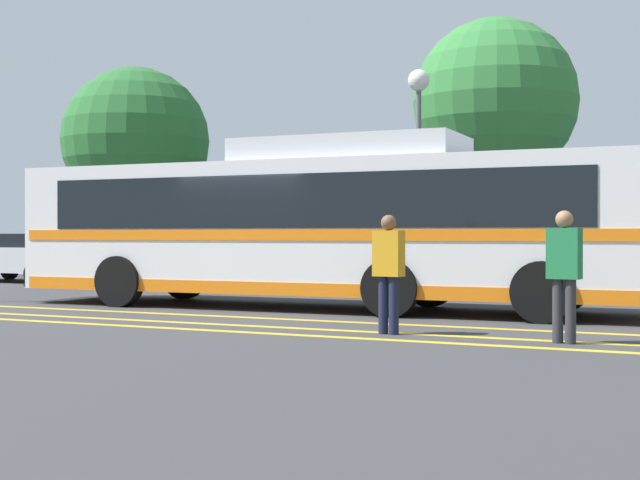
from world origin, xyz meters
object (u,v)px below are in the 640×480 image
at_px(transit_bus, 321,225).
at_px(parked_car_0, 21,257).
at_px(pedestrian_2, 564,268).
at_px(tree_0, 495,101).
at_px(parked_car_1, 214,259).
at_px(street_lamp, 419,118).
at_px(tree_1, 136,141).
at_px(parked_car_2, 454,261).
at_px(pedestrian_1, 389,266).

relative_size(transit_bus, parked_car_0, 2.94).
distance_m(pedestrian_2, tree_0, 16.07).
xyz_separation_m(parked_car_1, street_lamp, (4.86, 2.52, 3.78)).
relative_size(street_lamp, tree_1, 0.83).
xyz_separation_m(transit_bus, parked_car_2, (1.29, 4.54, -0.81)).
relative_size(transit_bus, pedestrian_2, 7.25).
relative_size(parked_car_1, pedestrian_1, 2.72).
relative_size(pedestrian_2, tree_1, 0.25).
bearing_deg(parked_car_1, pedestrian_2, 52.39).
height_order(parked_car_2, pedestrian_2, pedestrian_2).
bearing_deg(pedestrian_1, tree_0, 106.10).
distance_m(transit_bus, parked_car_2, 4.78).
xyz_separation_m(transit_bus, tree_0, (0.61, 11.15, 3.84)).
height_order(street_lamp, tree_1, tree_1).
distance_m(parked_car_0, tree_1, 5.74).
height_order(pedestrian_1, tree_0, tree_0).
bearing_deg(tree_1, pedestrian_2, -37.87).
xyz_separation_m(transit_bus, pedestrian_2, (5.17, -3.59, -0.62)).
distance_m(transit_bus, tree_0, 11.81).
relative_size(transit_bus, tree_1, 1.78).
bearing_deg(parked_car_2, parked_car_1, 85.20).
bearing_deg(pedestrian_1, parked_car_0, 158.31).
xyz_separation_m(pedestrian_1, tree_0, (-2.11, 14.71, 4.48)).
distance_m(parked_car_2, pedestrian_2, 9.01).
height_order(transit_bus, tree_1, tree_1).
distance_m(pedestrian_1, tree_1, 19.09).
distance_m(transit_bus, parked_car_0, 13.22).
distance_m(parked_car_0, pedestrian_1, 17.20).
bearing_deg(tree_1, transit_bus, -39.22).
bearing_deg(pedestrian_2, tree_0, 116.16).
xyz_separation_m(street_lamp, tree_1, (-10.62, 1.80, 0.01)).
xyz_separation_m(parked_car_2, street_lamp, (-1.79, 2.74, 3.75)).
bearing_deg(street_lamp, parked_car_1, -152.60).
height_order(parked_car_0, pedestrian_1, pedestrian_1).
distance_m(tree_0, tree_1, 11.95).
bearing_deg(street_lamp, tree_1, 170.37).
xyz_separation_m(pedestrian_2, tree_0, (-4.57, 14.74, 4.46)).
bearing_deg(parked_car_2, parked_car_0, 85.41).
bearing_deg(tree_0, street_lamp, -106.04).
height_order(pedestrian_2, street_lamp, street_lamp).
bearing_deg(parked_car_1, tree_0, 137.73).
bearing_deg(pedestrian_1, transit_bus, 135.33).
distance_m(parked_car_1, tree_0, 9.92).
relative_size(pedestrian_1, pedestrian_2, 0.98).
height_order(parked_car_1, pedestrian_1, pedestrian_1).
bearing_deg(tree_1, parked_car_2, -20.11).
height_order(pedestrian_2, tree_0, tree_0).
bearing_deg(pedestrian_2, parked_car_0, 162.83).
bearing_deg(parked_car_1, parked_car_2, 88.86).
relative_size(parked_car_2, street_lamp, 0.80).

